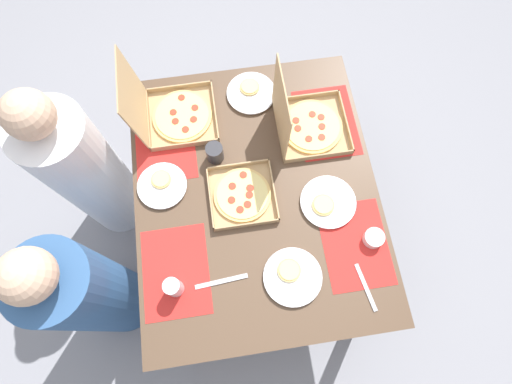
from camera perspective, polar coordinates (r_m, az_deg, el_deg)
ground_plane at (r=2.39m, az=0.00°, el=-5.82°), size 6.00×6.00×0.00m
dining_table at (r=1.80m, az=0.00°, el=-1.16°), size 1.26×1.03×0.72m
placemat_near_left at (r=1.68m, az=13.95°, el=-7.27°), size 0.36×0.26×0.00m
placemat_near_right at (r=1.86m, az=9.97°, el=9.76°), size 0.36×0.26×0.00m
placemat_far_left at (r=1.64m, az=-11.35°, el=-11.04°), size 0.36×0.26×0.00m
placemat_far_right at (r=1.83m, az=-12.80°, el=6.70°), size 0.36×0.26×0.00m
pizza_box_corner_right at (r=1.68m, az=-1.96°, el=-0.40°), size 0.27×0.27×0.04m
pizza_box_center at (r=1.84m, az=-11.88°, el=11.00°), size 0.31×0.34×0.34m
pizza_box_edge_far at (r=1.78m, az=7.05°, el=9.72°), size 0.31×0.31×0.35m
plate_far_left at (r=1.70m, az=10.14°, el=-1.47°), size 0.23×0.23×0.03m
plate_near_left at (r=1.74m, az=-13.22°, el=0.95°), size 0.21×0.21×0.03m
plate_near_right at (r=1.61m, az=5.18°, el=-11.85°), size 0.23×0.23×0.03m
plate_far_right at (r=1.90m, az=-0.72°, el=13.95°), size 0.23×0.23×0.03m
cup_clear_right at (r=1.58m, az=-11.66°, el=-13.14°), size 0.06×0.06×0.10m
cup_clear_left at (r=1.72m, az=-5.89°, el=5.58°), size 0.07×0.07×0.09m
condiment_bowl at (r=1.68m, az=16.40°, el=-6.31°), size 0.08×0.08×0.04m
fork_by_near_left at (r=1.66m, az=15.36°, el=-12.94°), size 0.19×0.05×0.00m
knife_by_near_right at (r=1.61m, az=-4.93°, el=-12.55°), size 0.03×0.21×0.00m
diner_left_seat at (r=1.95m, az=-22.31°, el=-13.12°), size 0.32×0.32×1.14m
diner_right_seat at (r=2.10m, az=-22.65°, el=2.44°), size 0.32×0.32×1.17m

